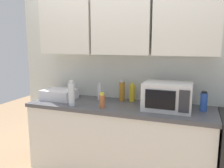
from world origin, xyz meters
TOP-DOWN VIEW (x-y plane):
  - wall_back_with_cabinets at (0.00, -0.06)m, footprint 2.91×0.38m
  - counter_run at (0.00, -0.30)m, footprint 2.04×0.63m
  - microwave at (0.52, -0.30)m, footprint 0.48×0.37m
  - dish_rack at (-0.77, -0.30)m, footprint 0.38×0.30m
  - bottle_white_jar at (-0.30, -0.15)m, footprint 0.05×0.05m
  - bottle_yellow_mustard at (0.09, -0.09)m, footprint 0.06×0.06m
  - bottle_spice_jar at (-0.13, -0.47)m, footprint 0.06×0.06m
  - bottle_clear_tall at (-0.47, -0.51)m, footprint 0.07×0.07m
  - bottle_amber_vinegar at (-0.03, -0.11)m, footprint 0.07×0.07m
  - bottle_blue_cleaner at (0.87, -0.23)m, footprint 0.07×0.07m

SIDE VIEW (x-z plane):
  - counter_run at x=0.00m, z-range 0.00..0.90m
  - dish_rack at x=-0.77m, z-range 0.90..1.02m
  - bottle_spice_jar at x=-0.13m, z-range 0.89..1.06m
  - bottle_white_jar at x=-0.30m, z-range 0.90..1.09m
  - bottle_blue_cleaner at x=0.87m, z-range 0.90..1.10m
  - bottle_yellow_mustard at x=0.09m, z-range 0.89..1.11m
  - bottle_amber_vinegar at x=-0.03m, z-range 0.89..1.14m
  - bottle_clear_tall at x=-0.47m, z-range 0.89..1.17m
  - microwave at x=0.52m, z-range 0.90..1.18m
  - wall_back_with_cabinets at x=0.00m, z-range 0.27..2.87m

